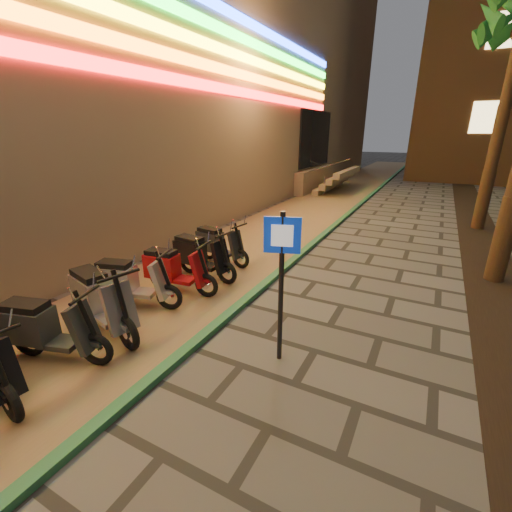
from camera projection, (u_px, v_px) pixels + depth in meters
The scene contains 12 objects.
ground at pixel (162, 456), 3.60m from camera, with size 120.00×120.00×0.00m, color #474442.
parking_strip at pixel (291, 221), 13.05m from camera, with size 3.40×60.00×0.01m, color #8C7251.
green_curb at pixel (335, 225), 12.29m from camera, with size 0.18×60.00×0.10m, color #296D42.
planting_strip at pixel (506, 319), 6.18m from camera, with size 1.20×40.00×0.02m, color black.
mall_building at pixel (43, 35), 16.11m from camera, with size 24.23×44.00×15.00m.
pedestrian_sign at pixel (281, 269), 4.65m from camera, with size 0.48×0.19×2.25m.
scooter_6 at pixel (44, 328), 4.97m from camera, with size 1.68×0.87×1.19m.
scooter_7 at pixel (100, 299), 5.72m from camera, with size 1.84×0.90×1.30m.
scooter_8 at pixel (129, 282), 6.52m from camera, with size 1.66×0.87×1.18m.
scooter_9 at pixel (173, 269), 7.14m from camera, with size 1.66×0.65×1.17m.
scooter_10 at pixel (199, 255), 7.89m from camera, with size 1.71×0.63×1.20m.
scooter_11 at pixel (217, 244), 8.78m from camera, with size 1.62×0.64×1.13m.
Camera 1 is at (2.10, -1.90, 3.21)m, focal length 24.00 mm.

